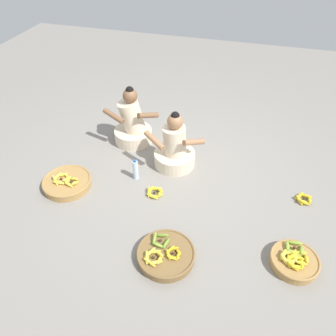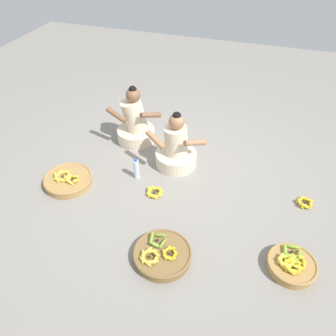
{
  "view_description": "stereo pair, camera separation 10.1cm",
  "coord_description": "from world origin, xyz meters",
  "px_view_note": "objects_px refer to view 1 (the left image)",
  "views": [
    {
      "loc": [
        0.75,
        -2.85,
        2.7
      ],
      "look_at": [
        0.0,
        -0.2,
        0.35
      ],
      "focal_mm": 34.94,
      "sensor_mm": 36.0,
      "label": 1
    },
    {
      "loc": [
        0.85,
        -2.82,
        2.7
      ],
      "look_at": [
        0.0,
        -0.2,
        0.35
      ],
      "focal_mm": 34.94,
      "sensor_mm": 36.0,
      "label": 2
    }
  ],
  "objects_px": {
    "vendor_woman_front": "(175,149)",
    "loose_bananas_mid_left": "(155,192)",
    "vendor_woman_behind": "(132,125)",
    "water_bottle": "(136,170)",
    "banana_basket_mid_right": "(67,182)",
    "banana_basket_near_bicycle": "(294,261)",
    "banana_basket_back_right": "(166,254)",
    "loose_bananas_back_left": "(304,199)"
  },
  "relations": [
    {
      "from": "banana_basket_back_right",
      "to": "loose_bananas_mid_left",
      "type": "relative_size",
      "value": 2.51
    },
    {
      "from": "banana_basket_near_bicycle",
      "to": "loose_bananas_back_left",
      "type": "xyz_separation_m",
      "value": [
        0.12,
        0.9,
        -0.03
      ]
    },
    {
      "from": "vendor_woman_front",
      "to": "banana_basket_near_bicycle",
      "type": "relative_size",
      "value": 1.68
    },
    {
      "from": "loose_bananas_mid_left",
      "to": "water_bottle",
      "type": "bearing_deg",
      "value": 146.19
    },
    {
      "from": "banana_basket_mid_right",
      "to": "water_bottle",
      "type": "xyz_separation_m",
      "value": [
        0.74,
        0.36,
        0.08
      ]
    },
    {
      "from": "banana_basket_back_right",
      "to": "banana_basket_mid_right",
      "type": "distance_m",
      "value": 1.55
    },
    {
      "from": "banana_basket_back_right",
      "to": "banana_basket_mid_right",
      "type": "xyz_separation_m",
      "value": [
        -1.41,
        0.64,
        0.0
      ]
    },
    {
      "from": "banana_basket_near_bicycle",
      "to": "banana_basket_mid_right",
      "type": "bearing_deg",
      "value": 171.48
    },
    {
      "from": "banana_basket_near_bicycle",
      "to": "loose_bananas_mid_left",
      "type": "distance_m",
      "value": 1.63
    },
    {
      "from": "vendor_woman_front",
      "to": "vendor_woman_behind",
      "type": "relative_size",
      "value": 0.93
    },
    {
      "from": "vendor_woman_front",
      "to": "banana_basket_back_right",
      "type": "height_order",
      "value": "vendor_woman_front"
    },
    {
      "from": "banana_basket_back_right",
      "to": "loose_bananas_back_left",
      "type": "bearing_deg",
      "value": 41.73
    },
    {
      "from": "loose_bananas_back_left",
      "to": "water_bottle",
      "type": "bearing_deg",
      "value": -175.46
    },
    {
      "from": "banana_basket_back_right",
      "to": "loose_bananas_mid_left",
      "type": "distance_m",
      "value": 0.87
    },
    {
      "from": "banana_basket_near_bicycle",
      "to": "vendor_woman_front",
      "type": "bearing_deg",
      "value": 142.21
    },
    {
      "from": "banana_basket_back_right",
      "to": "loose_bananas_back_left",
      "type": "distance_m",
      "value": 1.74
    },
    {
      "from": "banana_basket_back_right",
      "to": "water_bottle",
      "type": "height_order",
      "value": "water_bottle"
    },
    {
      "from": "banana_basket_mid_right",
      "to": "banana_basket_back_right",
      "type": "bearing_deg",
      "value": -24.64
    },
    {
      "from": "banana_basket_near_bicycle",
      "to": "loose_bananas_mid_left",
      "type": "relative_size",
      "value": 2.04
    },
    {
      "from": "vendor_woman_front",
      "to": "banana_basket_back_right",
      "type": "relative_size",
      "value": 1.37
    },
    {
      "from": "loose_bananas_back_left",
      "to": "banana_basket_back_right",
      "type": "bearing_deg",
      "value": -138.27
    },
    {
      "from": "banana_basket_mid_right",
      "to": "loose_bananas_mid_left",
      "type": "bearing_deg",
      "value": 8.26
    },
    {
      "from": "vendor_woman_behind",
      "to": "water_bottle",
      "type": "distance_m",
      "value": 0.8
    },
    {
      "from": "banana_basket_mid_right",
      "to": "loose_bananas_back_left",
      "type": "xyz_separation_m",
      "value": [
        2.7,
        0.51,
        -0.03
      ]
    },
    {
      "from": "vendor_woman_front",
      "to": "loose_bananas_mid_left",
      "type": "bearing_deg",
      "value": -97.08
    },
    {
      "from": "vendor_woman_front",
      "to": "banana_basket_near_bicycle",
      "type": "distance_m",
      "value": 1.86
    },
    {
      "from": "banana_basket_mid_right",
      "to": "vendor_woman_behind",
      "type": "bearing_deg",
      "value": 68.13
    },
    {
      "from": "banana_basket_near_bicycle",
      "to": "banana_basket_mid_right",
      "type": "height_order",
      "value": "banana_basket_mid_right"
    },
    {
      "from": "banana_basket_back_right",
      "to": "loose_bananas_back_left",
      "type": "xyz_separation_m",
      "value": [
        1.3,
        1.16,
        -0.02
      ]
    },
    {
      "from": "banana_basket_mid_right",
      "to": "loose_bananas_mid_left",
      "type": "height_order",
      "value": "banana_basket_mid_right"
    },
    {
      "from": "banana_basket_near_bicycle",
      "to": "banana_basket_back_right",
      "type": "xyz_separation_m",
      "value": [
        -1.18,
        -0.26,
        -0.01
      ]
    },
    {
      "from": "banana_basket_near_bicycle",
      "to": "banana_basket_back_right",
      "type": "distance_m",
      "value": 1.21
    },
    {
      "from": "vendor_woman_behind",
      "to": "banana_basket_mid_right",
      "type": "height_order",
      "value": "vendor_woman_behind"
    },
    {
      "from": "vendor_woman_front",
      "to": "loose_bananas_mid_left",
      "type": "relative_size",
      "value": 3.44
    },
    {
      "from": "vendor_woman_behind",
      "to": "loose_bananas_mid_left",
      "type": "bearing_deg",
      "value": -56.8
    },
    {
      "from": "loose_bananas_back_left",
      "to": "water_bottle",
      "type": "xyz_separation_m",
      "value": [
        -1.96,
        -0.16,
        0.1
      ]
    },
    {
      "from": "vendor_woman_front",
      "to": "banana_basket_near_bicycle",
      "type": "height_order",
      "value": "vendor_woman_front"
    },
    {
      "from": "vendor_woman_front",
      "to": "loose_bananas_mid_left",
      "type": "height_order",
      "value": "vendor_woman_front"
    },
    {
      "from": "loose_bananas_mid_left",
      "to": "water_bottle",
      "type": "relative_size",
      "value": 0.79
    },
    {
      "from": "banana_basket_near_bicycle",
      "to": "banana_basket_back_right",
      "type": "relative_size",
      "value": 0.81
    },
    {
      "from": "banana_basket_mid_right",
      "to": "loose_bananas_mid_left",
      "type": "distance_m",
      "value": 1.06
    },
    {
      "from": "loose_bananas_mid_left",
      "to": "banana_basket_back_right",
      "type": "bearing_deg",
      "value": -65.69
    }
  ]
}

